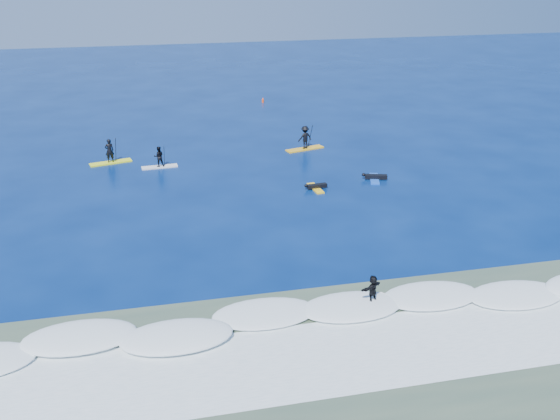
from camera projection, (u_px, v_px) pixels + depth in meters
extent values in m
plane|color=#04194B|center=(283.00, 226.00, 37.27)|extent=(160.00, 160.00, 0.00)
cube|color=#3A5040|center=(361.00, 368.00, 24.67)|extent=(90.00, 13.00, 0.01)
cube|color=white|center=(332.00, 315.00, 28.27)|extent=(40.00, 6.00, 0.30)
cube|color=silver|center=(353.00, 353.00, 25.57)|extent=(34.00, 5.00, 0.02)
cube|color=#EEF41A|center=(111.00, 162.00, 48.30)|extent=(3.28, 1.56, 0.11)
imported|color=black|center=(109.00, 150.00, 47.93)|extent=(0.76, 0.59, 1.83)
cylinder|color=black|center=(116.00, 150.00, 48.15)|extent=(0.23, 0.72, 2.14)
cube|color=black|center=(117.00, 163.00, 48.54)|extent=(0.13, 0.03, 0.32)
cube|color=silver|center=(160.00, 167.00, 47.35)|extent=(2.73, 0.85, 0.09)
imported|color=black|center=(159.00, 157.00, 47.03)|extent=(0.79, 0.64, 1.55)
cylinder|color=black|center=(164.00, 157.00, 47.16)|extent=(0.08, 0.62, 1.81)
cube|color=black|center=(165.00, 167.00, 47.49)|extent=(0.11, 0.03, 0.27)
cube|color=#EFAA19|center=(305.00, 149.00, 51.61)|extent=(3.38, 1.68, 0.11)
imported|color=black|center=(305.00, 137.00, 51.22)|extent=(1.36, 1.01, 1.88)
cylinder|color=black|center=(310.00, 137.00, 51.46)|extent=(0.25, 0.74, 2.20)
cube|color=black|center=(310.00, 149.00, 51.87)|extent=(0.13, 0.03, 0.33)
cube|color=yellow|center=(315.00, 188.00, 43.10)|extent=(0.73, 2.09, 0.10)
cube|color=black|center=(317.00, 186.00, 43.06)|extent=(1.44, 0.50, 0.23)
sphere|color=black|center=(306.00, 186.00, 42.80)|extent=(0.23, 0.23, 0.23)
cube|color=blue|center=(374.00, 179.00, 44.85)|extent=(1.28, 2.38, 0.11)
cube|color=black|center=(376.00, 176.00, 44.77)|extent=(1.64, 0.88, 0.26)
sphere|color=black|center=(364.00, 175.00, 44.80)|extent=(0.26, 0.26, 0.26)
cube|color=white|center=(372.00, 302.00, 28.90)|extent=(1.99, 1.42, 0.10)
imported|color=black|center=(373.00, 288.00, 28.63)|extent=(1.26, 0.93, 1.32)
cylinder|color=#F94516|center=(263.00, 101.00, 67.31)|extent=(0.24, 0.24, 0.38)
cone|color=#F94516|center=(263.00, 98.00, 67.20)|extent=(0.17, 0.17, 0.19)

